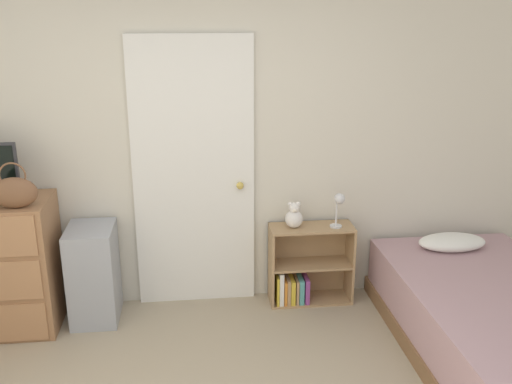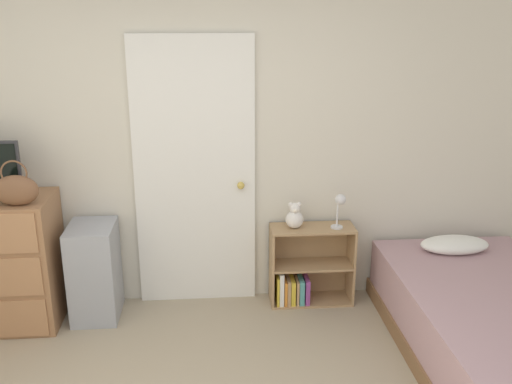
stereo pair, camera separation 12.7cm
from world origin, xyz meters
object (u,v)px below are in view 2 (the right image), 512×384
object	(u,v)px
bookshelf	(305,272)
desk_lamp	(340,204)
storage_bin	(95,271)
teddy_bear	(295,217)
bed	(494,326)
handbag	(16,190)

from	to	relation	value
bookshelf	desk_lamp	xyz separation A→B (m)	(0.24, -0.04, 0.57)
storage_bin	teddy_bear	xyz separation A→B (m)	(1.50, 0.08, 0.35)
desk_lamp	bed	size ratio (longest dim) A/B	0.14
handbag	bookshelf	distance (m)	2.19
storage_bin	teddy_bear	size ratio (longest dim) A/B	3.51
bookshelf	teddy_bear	xyz separation A→B (m)	(-0.09, -0.01, 0.46)
handbag	bed	size ratio (longest dim) A/B	0.16
bed	storage_bin	bearing A→B (deg)	164.03
bookshelf	bed	size ratio (longest dim) A/B	0.32
teddy_bear	bookshelf	bearing A→B (deg)	4.08
handbag	bed	xyz separation A→B (m)	(3.12, -0.57, -0.84)
handbag	bed	bearing A→B (deg)	-10.38
handbag	storage_bin	distance (m)	0.85
storage_bin	bookshelf	bearing A→B (deg)	3.23
handbag	teddy_bear	size ratio (longest dim) A/B	1.51
storage_bin	desk_lamp	bearing A→B (deg)	1.50
handbag	bed	world-z (taller)	handbag
bookshelf	desk_lamp	size ratio (longest dim) A/B	2.37
teddy_bear	bed	world-z (taller)	teddy_bear
handbag	desk_lamp	world-z (taller)	handbag
desk_lamp	bed	world-z (taller)	desk_lamp
storage_bin	handbag	bearing A→B (deg)	-153.86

